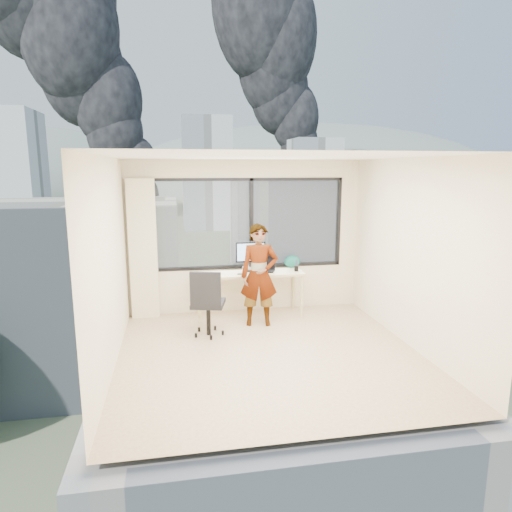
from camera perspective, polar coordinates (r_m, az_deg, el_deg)
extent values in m
cube|color=#D3B689|center=(6.20, 1.70, -12.26)|extent=(4.00, 4.00, 0.01)
cube|color=white|center=(5.70, 1.85, 12.51)|extent=(4.00, 4.00, 0.01)
cube|color=beige|center=(3.94, 7.93, -6.11)|extent=(4.00, 0.01, 2.60)
cube|color=beige|center=(5.74, -18.14, -1.10)|extent=(0.01, 4.00, 2.60)
cube|color=beige|center=(6.52, 19.21, 0.24)|extent=(0.01, 4.00, 2.60)
cube|color=#F2EABD|center=(7.58, -14.13, 0.81)|extent=(0.45, 0.14, 2.30)
cube|color=beige|center=(7.62, -0.90, -4.79)|extent=(1.80, 0.60, 0.75)
imported|color=#2D2D33|center=(7.05, 0.41, -2.45)|extent=(0.64, 0.47, 1.61)
cube|color=white|center=(7.70, -0.61, -1.48)|extent=(0.33, 0.30, 0.07)
cube|color=black|center=(7.36, -1.96, -2.28)|extent=(0.12, 0.07, 0.01)
cylinder|color=black|center=(7.61, 5.14, -1.58)|extent=(0.09, 0.09, 0.09)
ellipsoid|color=#0D4E4A|center=(7.87, 4.60, -0.69)|extent=(0.31, 0.22, 0.22)
cube|color=#515B3D|center=(126.65, -9.75, 3.43)|extent=(400.00, 400.00, 0.04)
cube|color=beige|center=(37.62, -22.03, -4.33)|extent=(16.00, 12.00, 14.00)
cube|color=silver|center=(46.30, 6.38, 0.47)|extent=(14.00, 13.00, 16.00)
cube|color=silver|center=(106.12, -29.28, 8.34)|extent=(14.00, 14.00, 28.00)
cube|color=silver|center=(125.91, -6.28, 10.33)|extent=(13.00, 13.00, 30.00)
cube|color=silver|center=(152.76, 7.34, 9.67)|extent=(15.00, 15.00, 26.00)
ellipsoid|color=slate|center=(341.33, 6.96, 8.22)|extent=(300.00, 220.00, 96.00)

